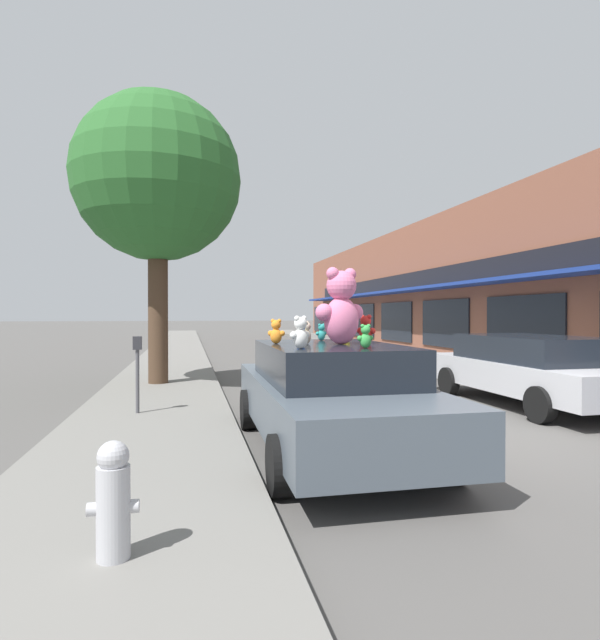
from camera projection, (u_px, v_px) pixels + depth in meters
ground_plane at (501, 440)px, 7.09m from camera, size 260.00×260.00×0.00m
sidewalk_near at (139, 456)px, 6.01m from camera, size 2.57×90.00×0.15m
storefront_row at (540, 288)px, 24.81m from camera, size 14.32×40.20×6.15m
plush_art_car at (331, 394)px, 6.49m from camera, size 2.09×4.73×1.39m
teddy_bear_giant at (341, 307)px, 6.45m from camera, size 0.75×0.54×0.99m
teddy_bear_yellow at (346, 332)px, 7.43m from camera, size 0.19×0.18×0.27m
teddy_bear_orange at (276, 332)px, 6.61m from camera, size 0.24×0.20×0.33m
teddy_bear_white at (300, 333)px, 5.62m from camera, size 0.28×0.22×0.38m
teddy_bear_green at (365, 337)px, 5.72m from camera, size 0.21×0.13×0.28m
teddy_bear_blue at (301, 337)px, 6.15m from camera, size 0.18×0.13×0.24m
teddy_bear_teal at (321, 332)px, 7.43m from camera, size 0.19×0.13×0.25m
teddy_bear_cream at (306, 333)px, 6.58m from camera, size 0.17×0.23×0.30m
teddy_bear_red at (366, 329)px, 6.87m from camera, size 0.26×0.27×0.39m
parked_car_far_center at (531, 368)px, 9.78m from camera, size 2.12×4.74×1.36m
street_tree at (158, 179)px, 11.81m from camera, size 3.94×3.94×6.84m
fire_hydrant at (113, 500)px, 3.33m from camera, size 0.33×0.22×0.79m
parking_meter at (137, 364)px, 8.25m from camera, size 0.14×0.10×1.27m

